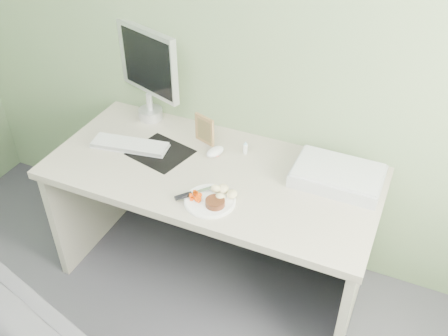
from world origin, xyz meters
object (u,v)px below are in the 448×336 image
at_px(plate, 210,201).
at_px(desk, 212,199).
at_px(scanner, 338,176).
at_px(monitor, 148,70).

bearing_deg(plate, desk, 113.24).
height_order(plate, scanner, scanner).
xyz_separation_m(desk, monitor, (-0.51, 0.31, 0.47)).
distance_m(desk, monitor, 0.76).
distance_m(desk, plate, 0.30).
distance_m(scanner, monitor, 1.12).
distance_m(desk, scanner, 0.63).
distance_m(plate, scanner, 0.61).
relative_size(desk, scanner, 3.93).
xyz_separation_m(desk, scanner, (0.57, 0.16, 0.21)).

